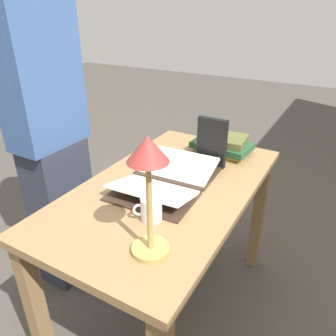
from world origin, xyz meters
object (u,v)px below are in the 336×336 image
object	(u,v)px
open_book	(167,180)
person_reader	(50,138)
coffee_mug	(151,209)
reading_lamp	(148,172)
book_stack_tall	(222,145)
book_standing_upright	(212,143)

from	to	relation	value
open_book	person_reader	xyz separation A→B (m)	(0.05, -0.63, 0.09)
coffee_mug	reading_lamp	bearing A→B (deg)	31.91
book_stack_tall	person_reader	bearing A→B (deg)	-55.81
open_book	coffee_mug	xyz separation A→B (m)	(0.26, 0.08, 0.02)
coffee_mug	book_stack_tall	bearing A→B (deg)	179.87
reading_lamp	coffee_mug	bearing A→B (deg)	-148.09
book_stack_tall	reading_lamp	size ratio (longest dim) A/B	0.79
book_stack_tall	book_standing_upright	distance (m)	0.18
book_stack_tall	coffee_mug	distance (m)	0.69
book_standing_upright	coffee_mug	distance (m)	0.53
reading_lamp	open_book	bearing A→B (deg)	-156.71
book_stack_tall	book_standing_upright	size ratio (longest dim) A/B	1.32
coffee_mug	book_standing_upright	bearing A→B (deg)	178.88
open_book	coffee_mug	size ratio (longest dim) A/B	5.21
open_book	reading_lamp	distance (m)	0.51
book_standing_upright	person_reader	xyz separation A→B (m)	(0.32, -0.73, -0.01)
book_stack_tall	book_standing_upright	xyz separation A→B (m)	(0.17, 0.01, 0.07)
open_book	reading_lamp	xyz separation A→B (m)	(0.40, 0.17, 0.26)
book_standing_upright	open_book	bearing A→B (deg)	-17.22
reading_lamp	coffee_mug	size ratio (longest dim) A/B	4.04
person_reader	book_standing_upright	bearing A→B (deg)	-66.19
open_book	book_standing_upright	xyz separation A→B (m)	(-0.27, 0.09, 0.10)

